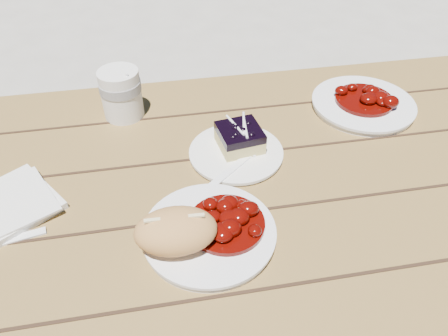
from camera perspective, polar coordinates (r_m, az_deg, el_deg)
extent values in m
cube|color=brown|center=(0.86, -16.86, -5.19)|extent=(2.00, 0.80, 0.05)
cube|color=brown|center=(1.53, 21.60, -1.72)|extent=(0.07, 0.07, 0.70)
cube|color=brown|center=(1.54, -13.72, 5.00)|extent=(1.80, 0.25, 0.04)
cube|color=brown|center=(1.80, 13.68, 1.77)|extent=(0.06, 0.06, 0.42)
cylinder|color=white|center=(0.74, -1.94, -8.57)|extent=(0.22, 0.22, 0.02)
ellipsoid|color=tan|center=(0.69, -6.31, -8.17)|extent=(0.13, 0.09, 0.07)
cylinder|color=white|center=(0.90, 1.59, 1.94)|extent=(0.19, 0.19, 0.01)
cube|color=#D4C473|center=(0.90, 2.05, 3.54)|extent=(0.09, 0.09, 0.03)
cube|color=black|center=(0.88, 2.08, 4.69)|extent=(0.09, 0.09, 0.02)
cylinder|color=white|center=(1.01, -13.27, 9.40)|extent=(0.09, 0.09, 0.11)
cube|color=white|center=(0.87, -26.30, -4.40)|extent=(0.21, 0.21, 0.01)
cylinder|color=white|center=(1.08, 17.69, 7.88)|extent=(0.23, 0.23, 0.02)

